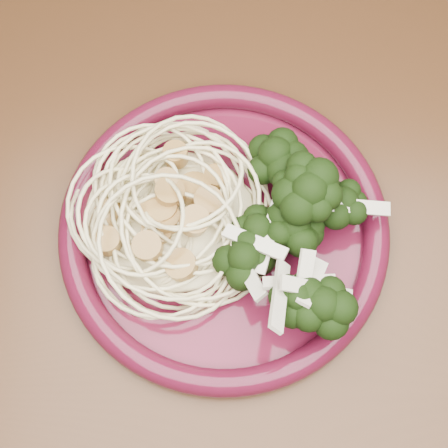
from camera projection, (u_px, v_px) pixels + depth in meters
dining_table at (313, 297)px, 0.61m from camera, size 1.20×0.80×0.75m
dinner_plate at (224, 228)px, 0.52m from camera, size 0.31×0.31×0.02m
spaghetti_pile at (167, 214)px, 0.51m from camera, size 0.17×0.15×0.03m
scallop_cluster at (162, 196)px, 0.48m from camera, size 0.14×0.14×0.04m
broccoli_pile at (296, 228)px, 0.50m from camera, size 0.12×0.17×0.06m
onion_garnish at (301, 212)px, 0.47m from camera, size 0.08×0.11×0.06m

